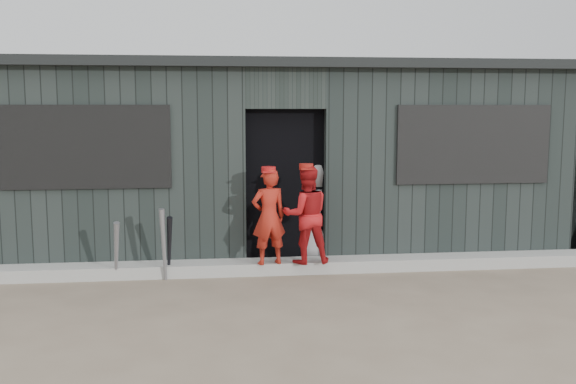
{
  "coord_description": "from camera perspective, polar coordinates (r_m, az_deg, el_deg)",
  "views": [
    {
      "loc": [
        -0.89,
        -5.85,
        2.01
      ],
      "look_at": [
        0.0,
        1.8,
        1.0
      ],
      "focal_mm": 40.0,
      "sensor_mm": 36.0,
      "label": 1
    }
  ],
  "objects": [
    {
      "name": "bat_right",
      "position": [
        7.71,
        -10.52,
        -4.82
      ],
      "size": [
        0.12,
        0.33,
        0.77
      ],
      "primitive_type": "cone",
      "rotation": [
        0.33,
        0.0,
        0.18
      ],
      "color": "black",
      "rests_on": "ground"
    },
    {
      "name": "bat_left",
      "position": [
        7.69,
        -15.01,
        -5.12
      ],
      "size": [
        0.15,
        0.32,
        0.74
      ],
      "primitive_type": "cone",
      "rotation": [
        0.34,
        0.0,
        0.27
      ],
      "color": "gray",
      "rests_on": "ground"
    },
    {
      "name": "player_grey_back",
      "position": [
        8.34,
        2.46,
        -1.79
      ],
      "size": [
        0.72,
        0.54,
        1.34
      ],
      "primitive_type": "imported",
      "rotation": [
        0.0,
        0.0,
        3.34
      ],
      "color": "#A2A2A2",
      "rests_on": "ground"
    },
    {
      "name": "bat_mid",
      "position": [
        7.61,
        -10.99,
        -4.63
      ],
      "size": [
        0.1,
        0.18,
        0.87
      ],
      "primitive_type": "cone",
      "rotation": [
        0.12,
        0.0,
        -0.19
      ],
      "color": "gray",
      "rests_on": "ground"
    },
    {
      "name": "curb",
      "position": [
        7.96,
        -0.02,
        -6.6
      ],
      "size": [
        8.0,
        0.36,
        0.15
      ],
      "primitive_type": "cube",
      "color": "#9B9B96",
      "rests_on": "ground"
    },
    {
      "name": "player_red_left",
      "position": [
        7.64,
        -1.72,
        -2.21
      ],
      "size": [
        0.47,
        0.36,
        1.15
      ],
      "primitive_type": "imported",
      "rotation": [
        0.0,
        0.0,
        3.37
      ],
      "color": "#A62014",
      "rests_on": "curb"
    },
    {
      "name": "dugout",
      "position": [
        9.42,
        -1.19,
        3.07
      ],
      "size": [
        8.3,
        3.3,
        2.62
      ],
      "color": "black",
      "rests_on": "ground"
    },
    {
      "name": "player_red_right",
      "position": [
        7.7,
        1.61,
        -2.03
      ],
      "size": [
        0.61,
        0.49,
        1.18
      ],
      "primitive_type": "imported",
      "rotation": [
        0.0,
        0.0,
        3.22
      ],
      "color": "#B01518",
      "rests_on": "curb"
    },
    {
      "name": "ground",
      "position": [
        6.25,
        1.94,
        -11.29
      ],
      "size": [
        80.0,
        80.0,
        0.0
      ],
      "primitive_type": "plane",
      "color": "brown",
      "rests_on": "ground"
    }
  ]
}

